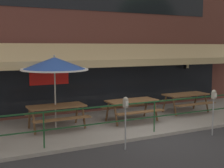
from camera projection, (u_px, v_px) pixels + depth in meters
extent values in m
plane|color=#2D2D30|center=(160.00, 137.00, 9.42)|extent=(120.00, 120.00, 0.00)
cube|color=gray|center=(127.00, 122.00, 11.19)|extent=(15.00, 4.00, 0.10)
cube|color=brown|center=(100.00, 31.00, 12.78)|extent=(15.00, 0.50, 6.71)
cube|color=black|center=(103.00, 80.00, 12.79)|extent=(12.00, 0.02, 2.30)
cube|color=red|center=(49.00, 75.00, 11.72)|extent=(1.50, 0.02, 0.70)
cube|color=tan|center=(109.00, 52.00, 12.18)|extent=(13.80, 0.92, 0.70)
cube|color=tan|center=(115.00, 63.00, 11.77)|extent=(13.80, 0.08, 0.28)
cube|color=black|center=(185.00, 62.00, 14.45)|extent=(0.04, 0.28, 0.04)
cube|color=black|center=(186.00, 66.00, 14.35)|extent=(0.18, 0.18, 0.28)
cube|color=beige|center=(186.00, 66.00, 14.35)|extent=(0.13, 0.19, 0.20)
cylinder|color=#194723|center=(44.00, 130.00, 8.06)|extent=(0.04, 0.04, 0.95)
cylinder|color=#194723|center=(154.00, 117.00, 9.62)|extent=(0.04, 0.04, 0.95)
cube|color=#194723|center=(155.00, 102.00, 9.56)|extent=(13.80, 0.04, 0.04)
cube|color=#194723|center=(154.00, 117.00, 9.62)|extent=(13.80, 0.03, 0.03)
cube|color=brown|center=(57.00, 106.00, 9.94)|extent=(1.80, 0.80, 0.05)
cube|color=brown|center=(62.00, 119.00, 9.46)|extent=(1.80, 0.26, 0.04)
cube|color=brown|center=(52.00, 112.00, 10.49)|extent=(1.80, 0.26, 0.04)
cylinder|color=brown|center=(84.00, 117.00, 10.06)|extent=(0.07, 0.30, 0.73)
cylinder|color=brown|center=(77.00, 113.00, 10.63)|extent=(0.07, 0.30, 0.73)
cylinder|color=brown|center=(34.00, 122.00, 9.34)|extent=(0.07, 0.30, 0.73)
cylinder|color=brown|center=(29.00, 118.00, 9.91)|extent=(0.07, 0.30, 0.73)
cube|color=brown|center=(132.00, 101.00, 10.95)|extent=(1.80, 0.80, 0.05)
cube|color=brown|center=(141.00, 112.00, 10.48)|extent=(1.80, 0.26, 0.04)
cube|color=brown|center=(124.00, 106.00, 11.50)|extent=(1.80, 0.26, 0.04)
cylinder|color=brown|center=(156.00, 110.00, 11.08)|extent=(0.07, 0.30, 0.73)
cylinder|color=brown|center=(146.00, 107.00, 11.64)|extent=(0.07, 0.30, 0.73)
cylinder|color=brown|center=(116.00, 115.00, 10.36)|extent=(0.07, 0.30, 0.73)
cylinder|color=brown|center=(107.00, 111.00, 10.92)|extent=(0.07, 0.30, 0.73)
cube|color=brown|center=(186.00, 94.00, 12.40)|extent=(1.80, 0.80, 0.05)
cube|color=brown|center=(196.00, 104.00, 11.93)|extent=(1.80, 0.26, 0.04)
cube|color=brown|center=(176.00, 100.00, 12.95)|extent=(1.80, 0.26, 0.04)
cylinder|color=brown|center=(206.00, 103.00, 12.53)|extent=(0.07, 0.30, 0.73)
cylinder|color=brown|center=(195.00, 101.00, 13.09)|extent=(0.07, 0.30, 0.73)
cylinder|color=brown|center=(175.00, 107.00, 11.81)|extent=(0.07, 0.30, 0.73)
cylinder|color=brown|center=(164.00, 104.00, 12.37)|extent=(0.07, 0.30, 0.73)
cylinder|color=#B7B2A8|center=(55.00, 93.00, 10.00)|extent=(0.04, 0.04, 2.30)
cone|color=#2D56B7|center=(55.00, 63.00, 9.88)|extent=(2.10, 2.10, 0.42)
cylinder|color=white|center=(55.00, 69.00, 9.91)|extent=(2.14, 2.14, 0.07)
sphere|color=#B7B2A8|center=(54.00, 56.00, 9.85)|extent=(0.07, 0.07, 0.07)
cylinder|color=gray|center=(125.00, 129.00, 8.24)|extent=(0.04, 0.04, 1.15)
cylinder|color=gray|center=(126.00, 103.00, 8.16)|extent=(0.15, 0.15, 0.20)
sphere|color=gray|center=(126.00, 100.00, 8.15)|extent=(0.14, 0.14, 0.14)
cube|color=silver|center=(127.00, 104.00, 8.09)|extent=(0.08, 0.01, 0.13)
cylinder|color=gray|center=(213.00, 117.00, 9.59)|extent=(0.04, 0.04, 1.15)
cylinder|color=gray|center=(214.00, 95.00, 9.51)|extent=(0.15, 0.15, 0.20)
sphere|color=gray|center=(214.00, 92.00, 9.50)|extent=(0.14, 0.14, 0.14)
cube|color=silver|center=(216.00, 95.00, 9.44)|extent=(0.08, 0.01, 0.13)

